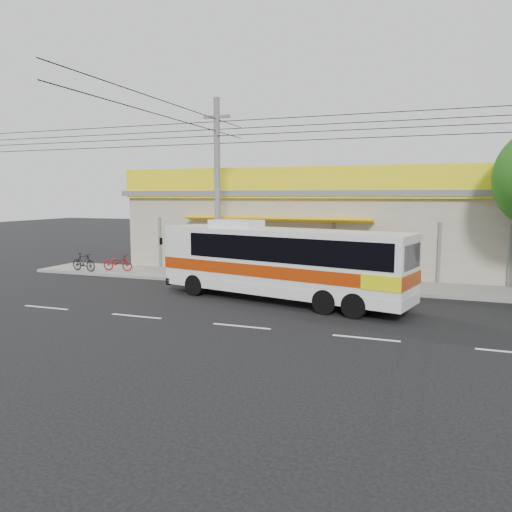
{
  "coord_description": "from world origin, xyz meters",
  "views": [
    {
      "loc": [
        5.85,
        -17.25,
        4.26
      ],
      "look_at": [
        -1.13,
        2.0,
        1.75
      ],
      "focal_mm": 35.0,
      "sensor_mm": 36.0,
      "label": 1
    }
  ],
  "objects_px": {
    "motorbike_red": "(118,262)",
    "motorbike_dark": "(84,262)",
    "utility_pole": "(217,131)",
    "coach_bus": "(284,259)"
  },
  "relations": [
    {
      "from": "motorbike_red",
      "to": "motorbike_dark",
      "type": "bearing_deg",
      "value": 109.98
    },
    {
      "from": "motorbike_red",
      "to": "motorbike_dark",
      "type": "relative_size",
      "value": 1.06
    },
    {
      "from": "coach_bus",
      "to": "motorbike_red",
      "type": "bearing_deg",
      "value": 173.4
    },
    {
      "from": "motorbike_dark",
      "to": "utility_pole",
      "type": "xyz_separation_m",
      "value": [
        8.24,
        -0.56,
        6.53
      ]
    },
    {
      "from": "coach_bus",
      "to": "utility_pole",
      "type": "distance_m",
      "value": 7.29
    },
    {
      "from": "coach_bus",
      "to": "motorbike_red",
      "type": "relative_size",
      "value": 6.13
    },
    {
      "from": "coach_bus",
      "to": "motorbike_red",
      "type": "distance_m",
      "value": 11.41
    },
    {
      "from": "motorbike_red",
      "to": "motorbike_dark",
      "type": "distance_m",
      "value": 1.82
    },
    {
      "from": "coach_bus",
      "to": "utility_pole",
      "type": "relative_size",
      "value": 0.31
    },
    {
      "from": "motorbike_red",
      "to": "motorbike_dark",
      "type": "height_order",
      "value": "motorbike_dark"
    }
  ]
}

